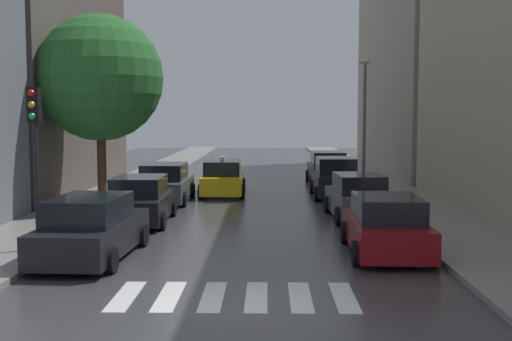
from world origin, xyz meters
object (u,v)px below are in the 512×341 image
at_px(parked_car_left_nearest, 91,229).
at_px(parked_car_right_second, 358,198).
at_px(traffic_light_left_corner, 35,132).
at_px(taxi_midroad, 223,179).
at_px(lamp_post_right, 364,113).
at_px(parked_car_right_fourth, 327,169).
at_px(parked_car_right_nearest, 386,227).
at_px(parked_car_left_second, 140,201).
at_px(parked_car_right_third, 335,179).
at_px(parked_car_left_third, 165,184).
at_px(street_tree_left, 100,78).

bearing_deg(parked_car_left_nearest, parked_car_right_second, -47.90).
bearing_deg(traffic_light_left_corner, parked_car_left_nearest, -14.69).
height_order(parked_car_left_nearest, parked_car_right_second, parked_car_left_nearest).
bearing_deg(taxi_midroad, lamp_post_right, -70.62).
bearing_deg(traffic_light_left_corner, parked_car_right_fourth, 61.66).
bearing_deg(parked_car_right_nearest, parked_car_left_second, 58.81).
xyz_separation_m(parked_car_right_third, taxi_midroad, (-5.17, 0.73, -0.08)).
bearing_deg(parked_car_left_nearest, parked_car_left_second, 0.73).
height_order(parked_car_left_third, street_tree_left, street_tree_left).
xyz_separation_m(parked_car_right_nearest, traffic_light_left_corner, (-9.30, -0.22, 2.54)).
relative_size(parked_car_right_second, parked_car_right_fourth, 0.90).
distance_m(parked_car_left_nearest, lamp_post_right, 18.67).
distance_m(parked_car_left_nearest, street_tree_left, 10.18).
xyz_separation_m(parked_car_right_third, parked_car_right_fourth, (0.15, 5.29, -0.01)).
distance_m(parked_car_left_third, lamp_post_right, 11.02).
bearing_deg(parked_car_right_fourth, parked_car_right_second, 179.84).
relative_size(parked_car_right_second, traffic_light_left_corner, 0.99).
xyz_separation_m(parked_car_left_nearest, parked_car_left_second, (0.18, 5.41, -0.01)).
xyz_separation_m(parked_car_right_fourth, traffic_light_left_corner, (-9.36, -17.35, 2.46)).
height_order(parked_car_right_nearest, street_tree_left, street_tree_left).
bearing_deg(lamp_post_right, parked_car_left_second, -131.70).
bearing_deg(taxi_midroad, street_tree_left, 131.98).
bearing_deg(parked_car_right_fourth, street_tree_left, 131.52).
distance_m(taxi_midroad, traffic_light_left_corner, 13.64).
height_order(parked_car_right_nearest, taxi_midroad, taxi_midroad).
relative_size(parked_car_right_second, parked_car_right_third, 1.02).
xyz_separation_m(parked_car_right_second, street_tree_left, (-9.89, 2.49, 4.43)).
relative_size(parked_car_right_third, lamp_post_right, 0.66).
relative_size(parked_car_left_third, parked_car_right_fourth, 0.97).
relative_size(parked_car_right_third, traffic_light_left_corner, 0.97).
bearing_deg(parked_car_right_third, parked_car_left_second, 133.29).
bearing_deg(lamp_post_right, parked_car_left_third, -151.13).
bearing_deg(parked_car_left_third, taxi_midroad, -42.75).
relative_size(street_tree_left, lamp_post_right, 1.19).
bearing_deg(lamp_post_right, parked_car_right_third, -118.23).
relative_size(parked_car_right_nearest, parked_car_right_fourth, 0.92).
relative_size(parked_car_left_second, traffic_light_left_corner, 1.00).
xyz_separation_m(parked_car_right_fourth, street_tree_left, (-9.87, -8.82, 4.36)).
height_order(taxi_midroad, street_tree_left, street_tree_left).
distance_m(parked_car_right_nearest, parked_car_right_second, 5.82).
bearing_deg(parked_car_right_third, taxi_midroad, 81.89).
bearing_deg(parked_car_right_third, parked_car_left_nearest, 148.39).
height_order(parked_car_left_nearest, parked_car_right_fourth, parked_car_right_fourth).
bearing_deg(parked_car_left_nearest, lamp_post_right, -28.25).
relative_size(parked_car_left_nearest, traffic_light_left_corner, 1.10).
xyz_separation_m(parked_car_right_second, traffic_light_left_corner, (-9.38, -6.04, 2.52)).
xyz_separation_m(parked_car_left_second, taxi_midroad, (2.30, 7.79, -0.00)).
relative_size(parked_car_left_nearest, parked_car_right_nearest, 1.10).
bearing_deg(parked_car_right_nearest, parked_car_left_third, 37.98).
relative_size(parked_car_left_third, parked_car_right_second, 1.08).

